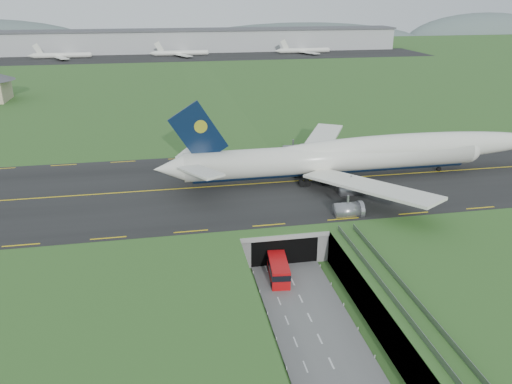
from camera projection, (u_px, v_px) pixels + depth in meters
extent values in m
plane|color=#325D25|center=(296.00, 289.00, 81.34)|extent=(900.00, 900.00, 0.00)
cube|color=gray|center=(296.00, 274.00, 80.23)|extent=(800.00, 800.00, 6.00)
cube|color=slate|center=(309.00, 316.00, 74.46)|extent=(12.00, 75.00, 0.20)
cube|color=black|center=(258.00, 184.00, 109.20)|extent=(800.00, 44.00, 0.18)
cube|color=gray|center=(272.00, 212.00, 96.64)|extent=(16.00, 22.00, 1.00)
cube|color=gray|center=(236.00, 226.00, 96.38)|extent=(2.00, 22.00, 6.00)
cube|color=gray|center=(306.00, 221.00, 98.76)|extent=(2.00, 22.00, 6.00)
cube|color=black|center=(277.00, 237.00, 93.19)|extent=(12.00, 12.00, 5.00)
cube|color=#A8A8A3|center=(285.00, 237.00, 86.52)|extent=(17.00, 0.50, 0.80)
cube|color=#A8A8A3|center=(417.00, 320.00, 64.18)|extent=(3.00, 53.00, 0.50)
cube|color=gray|center=(407.00, 317.00, 63.66)|extent=(0.06, 53.00, 1.00)
cube|color=gray|center=(427.00, 314.00, 64.14)|extent=(0.06, 53.00, 1.00)
cylinder|color=#A8A8A3|center=(405.00, 328.00, 67.57)|extent=(0.90, 0.90, 5.60)
cylinder|color=#A8A8A3|center=(370.00, 281.00, 78.53)|extent=(0.90, 0.90, 5.60)
cylinder|color=white|center=(333.00, 158.00, 110.19)|extent=(65.73, 7.08, 6.18)
sphere|color=white|center=(467.00, 150.00, 116.19)|extent=(6.14, 6.14, 6.06)
cone|color=white|center=(170.00, 169.00, 103.66)|extent=(6.84, 5.96, 5.87)
ellipsoid|color=white|center=(408.00, 148.00, 112.92)|extent=(68.68, 6.63, 6.49)
ellipsoid|color=black|center=(464.00, 147.00, 115.73)|extent=(4.36, 2.76, 2.16)
cylinder|color=black|center=(333.00, 168.00, 111.09)|extent=(62.40, 3.45, 2.60)
cube|color=white|center=(319.00, 143.00, 124.96)|extent=(20.02, 28.55, 2.60)
cube|color=white|center=(194.00, 150.00, 110.77)|extent=(8.72, 11.44, 0.99)
cube|color=white|center=(369.00, 186.00, 96.84)|extent=(20.62, 28.32, 2.60)
cube|color=white|center=(201.00, 172.00, 97.59)|extent=(8.93, 11.41, 0.99)
cube|color=black|center=(199.00, 133.00, 102.12)|extent=(12.29, 0.75, 13.66)
cylinder|color=yellow|center=(201.00, 126.00, 101.67)|extent=(2.71, 0.71, 2.70)
cylinder|color=slate|center=(322.00, 162.00, 120.14)|extent=(5.06, 3.25, 3.19)
cylinder|color=slate|center=(293.00, 151.00, 128.53)|extent=(5.06, 3.25, 3.19)
cylinder|color=slate|center=(350.00, 189.00, 103.44)|extent=(5.06, 3.25, 3.19)
cylinder|color=slate|center=(347.00, 211.00, 93.38)|extent=(5.06, 3.25, 3.19)
cylinder|color=black|center=(439.00, 169.00, 116.59)|extent=(1.07, 0.50, 1.06)
cube|color=black|center=(314.00, 177.00, 110.94)|extent=(5.89, 6.84, 1.35)
cube|color=red|center=(278.00, 270.00, 83.67)|extent=(3.76, 8.24, 3.19)
cube|color=black|center=(279.00, 266.00, 83.44)|extent=(3.83, 8.35, 1.06)
cube|color=black|center=(278.00, 276.00, 84.17)|extent=(3.49, 7.69, 0.53)
cylinder|color=black|center=(272.00, 285.00, 81.55)|extent=(0.47, 0.99, 0.96)
cylinder|color=black|center=(268.00, 268.00, 86.48)|extent=(0.47, 0.99, 0.96)
cylinder|color=black|center=(289.00, 284.00, 81.77)|extent=(0.47, 0.99, 0.96)
cylinder|color=black|center=(284.00, 267.00, 86.70)|extent=(0.47, 0.99, 0.96)
cube|color=#B2B2B2|center=(187.00, 41.00, 350.10)|extent=(300.00, 22.00, 15.00)
cube|color=#4C4C51|center=(186.00, 30.00, 347.31)|extent=(302.00, 24.00, 1.20)
cube|color=black|center=(190.00, 57.00, 325.46)|extent=(320.00, 50.00, 0.08)
cylinder|color=white|center=(62.00, 55.00, 315.57)|extent=(34.00, 3.20, 3.20)
cylinder|color=white|center=(181.00, 53.00, 328.30)|extent=(34.00, 3.20, 3.20)
cylinder|color=white|center=(304.00, 50.00, 342.62)|extent=(34.00, 3.20, 3.20)
ellipsoid|color=slate|center=(302.00, 46.00, 495.68)|extent=(260.00, 91.00, 44.00)
ellipsoid|color=slate|center=(484.00, 42.00, 529.74)|extent=(180.00, 63.00, 60.00)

